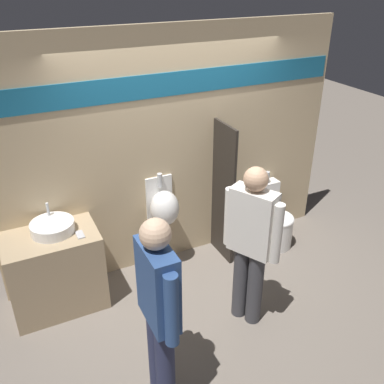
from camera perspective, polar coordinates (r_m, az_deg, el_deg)
ground_plane at (r=5.00m, az=0.87°, el=-11.52°), size 16.00×16.00×0.00m
display_wall at (r=4.76m, az=-2.28°, el=5.52°), size 3.99×0.07×2.70m
sink_counter at (r=4.63m, az=-17.71°, el=-10.05°), size 0.91×0.58×0.86m
sink_basin at (r=4.41m, az=-18.11°, el=-4.46°), size 0.42×0.42×0.25m
cell_phone at (r=4.31m, az=-14.71°, el=-5.51°), size 0.07×0.14×0.01m
divider_near_counter at (r=4.96m, az=4.18°, el=-0.20°), size 0.03×0.48×1.68m
urinal_near_counter at (r=4.79m, az=-3.73°, el=-2.15°), size 0.33×0.32×1.16m
toilet at (r=5.53m, az=10.79°, el=-4.01°), size 0.43×0.59×0.92m
person_in_vest at (r=4.02m, az=7.88°, el=-6.50°), size 0.36×0.53×1.67m
person_with_lanyard at (r=3.29m, az=-4.44°, el=-15.07°), size 0.22×0.59×1.70m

